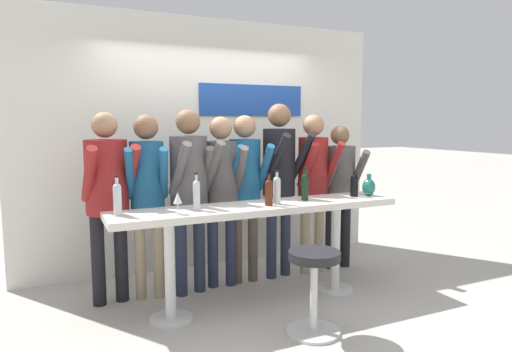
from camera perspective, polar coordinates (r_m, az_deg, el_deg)
name	(u,v)px	position (r m, az deg, el deg)	size (l,w,h in m)	color
ground_plane	(259,304)	(4.35, 0.44, -15.66)	(40.00, 40.00, 0.00)	#B2ADA3
back_wall	(209,144)	(5.30, -5.90, 4.05)	(4.26, 0.12, 2.82)	silver
tasting_table	(260,220)	(4.12, 0.45, -5.58)	(2.66, 0.51, 0.92)	silver
bar_stool	(314,279)	(3.67, 7.26, -12.62)	(0.43, 0.43, 0.67)	silver
person_far_left	(107,187)	(4.29, -18.10, -1.30)	(0.48, 0.59, 1.75)	black
person_left	(147,184)	(4.31, -13.42, -1.02)	(0.44, 0.56, 1.73)	gray
person_center_left	(190,181)	(4.36, -8.31, -0.56)	(0.48, 0.59, 1.78)	#23283D
person_center	(221,182)	(4.53, -4.35, -0.74)	(0.45, 0.57, 1.71)	#23283D
person_center_right	(245,179)	(4.64, -1.36, -0.35)	(0.40, 0.53, 1.73)	#473D33
person_right	(280,170)	(4.80, 2.97, 0.81)	(0.46, 0.60, 1.85)	#23283D
person_far_right	(313,175)	(4.98, 7.18, 0.17)	(0.40, 0.53, 1.74)	gray
person_rightmost	(339,181)	(5.22, 10.39, -0.60)	(0.46, 0.55, 1.62)	black
wine_bottle_0	(117,198)	(3.74, -16.94, -2.61)	(0.06, 0.06, 0.32)	#B7BCC1
wine_bottle_1	(354,184)	(4.63, 12.19, -0.98)	(0.08, 0.08, 0.26)	black
wine_bottle_2	(277,189)	(4.10, 2.63, -1.61)	(0.07, 0.07, 0.31)	#B7BCC1
wine_bottle_3	(305,186)	(4.32, 6.14, -1.20)	(0.07, 0.07, 0.31)	black
wine_bottle_4	(269,191)	(4.03, 1.60, -1.90)	(0.07, 0.07, 0.28)	#4C1E0F
wine_bottle_5	(197,194)	(3.84, -7.44, -2.19)	(0.06, 0.06, 0.32)	#B7BCC1
wine_glass_0	(178,199)	(3.70, -9.76, -2.82)	(0.07, 0.07, 0.18)	silver
decorative_vase	(369,187)	(4.70, 13.91, -1.34)	(0.13, 0.13, 0.22)	#1E665B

